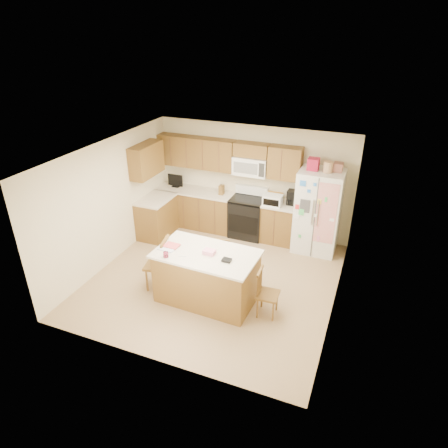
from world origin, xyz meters
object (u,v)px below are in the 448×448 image
at_px(island, 207,276).
at_px(windsor_chair_back, 222,257).
at_px(refrigerator, 318,211).
at_px(windsor_chair_right, 267,294).
at_px(stove, 248,216).
at_px(windsor_chair_left, 159,265).

relative_size(island, windsor_chair_back, 2.04).
xyz_separation_m(refrigerator, island, (-1.46, -2.49, -0.44)).
relative_size(windsor_chair_back, windsor_chair_right, 1.02).
relative_size(refrigerator, windsor_chair_back, 2.32).
height_order(stove, windsor_chair_left, stove).
distance_m(windsor_chair_back, windsor_chair_right, 1.38).
bearing_deg(refrigerator, windsor_chair_back, -131.25).
height_order(refrigerator, windsor_chair_left, refrigerator).
bearing_deg(windsor_chair_back, island, -87.23).
bearing_deg(windsor_chair_left, refrigerator, 45.63).
distance_m(island, windsor_chair_left, 0.97).
relative_size(stove, windsor_chair_back, 1.29).
distance_m(stove, windsor_chair_back, 1.77).
xyz_separation_m(stove, island, (0.11, -2.56, 0.01)).
bearing_deg(island, windsor_chair_back, 92.77).
xyz_separation_m(island, windsor_chair_back, (-0.04, 0.79, -0.07)).
distance_m(refrigerator, windsor_chair_left, 3.50).
bearing_deg(windsor_chair_left, stove, 71.37).
bearing_deg(windsor_chair_right, windsor_chair_back, 144.90).
height_order(windsor_chair_back, windsor_chair_right, windsor_chair_back).
bearing_deg(windsor_chair_left, island, -0.60).
distance_m(stove, windsor_chair_left, 2.69).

